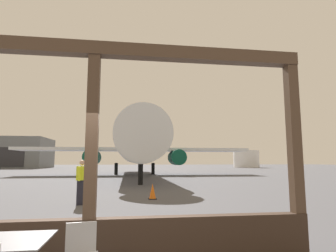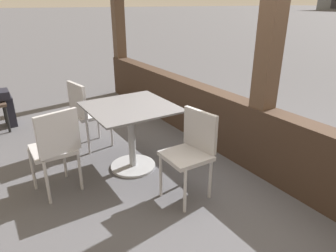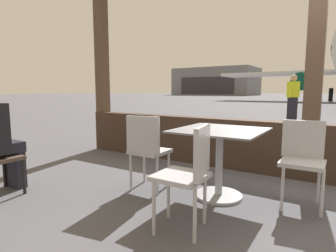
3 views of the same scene
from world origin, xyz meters
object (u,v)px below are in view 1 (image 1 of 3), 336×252
(cafe_chair_window_left, at_px, (81,251))
(distant_hangar, at_px, (2,153))
(fuel_storage_tank, at_px, (246,159))
(airplane, at_px, (136,146))
(traffic_cone, at_px, (153,192))
(ground_crew_worker, at_px, (82,181))

(cafe_chair_window_left, relative_size, distant_hangar, 0.04)
(distant_hangar, height_order, fuel_storage_tank, distant_hangar)
(airplane, distance_m, distant_hangar, 56.21)
(traffic_cone, relative_size, distant_hangar, 0.03)
(cafe_chair_window_left, height_order, ground_crew_worker, ground_crew_worker)
(cafe_chair_window_left, relative_size, traffic_cone, 1.24)
(cafe_chair_window_left, xyz_separation_m, distant_hangar, (-31.94, 74.81, 3.39))
(cafe_chair_window_left, height_order, fuel_storage_tank, fuel_storage_tank)
(cafe_chair_window_left, distance_m, traffic_cone, 9.06)
(traffic_cone, xyz_separation_m, fuel_storage_tank, (32.24, 63.03, 2.06))
(cafe_chair_window_left, bearing_deg, traffic_cone, 78.98)
(ground_crew_worker, distance_m, fuel_storage_tank, 73.32)
(airplane, relative_size, fuel_storage_tank, 4.63)
(airplane, bearing_deg, distant_hangar, 126.56)
(distant_hangar, bearing_deg, traffic_cone, -62.94)
(ground_crew_worker, xyz_separation_m, fuel_storage_tank, (35.17, 64.32, 1.49))
(airplane, xyz_separation_m, ground_crew_worker, (-2.73, -22.06, -2.58))
(ground_crew_worker, bearing_deg, cafe_chair_window_left, -81.09)
(airplane, distance_m, ground_crew_worker, 22.38)
(fuel_storage_tank, bearing_deg, traffic_cone, -117.09)
(cafe_chair_window_left, relative_size, ground_crew_worker, 0.50)
(distant_hangar, relative_size, fuel_storage_tank, 3.20)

